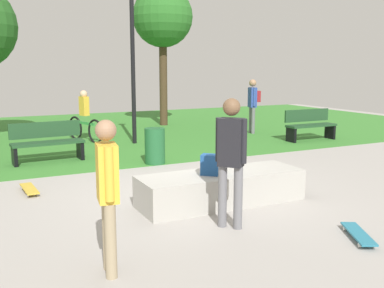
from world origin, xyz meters
TOP-DOWN VIEW (x-y plane):
  - ground_plane at (0.00, 0.00)m, footprint 28.00×28.00m
  - grass_lawn at (0.00, 8.07)m, footprint 26.60×11.85m
  - concrete_ledge at (0.27, -0.87)m, footprint 2.68×0.87m
  - backpack_on_ledge at (0.05, -0.91)m, footprint 0.34×0.34m
  - skater_performing_trick at (-0.18, -1.88)m, footprint 0.36×0.37m
  - skater_watching at (-2.03, -2.50)m, footprint 0.25×0.43m
  - skateboard_by_ledge at (1.08, -2.95)m, footprint 0.54×0.80m
  - skateboard_spare at (-2.43, 1.15)m, footprint 0.25×0.81m
  - park_bench_far_left at (5.76, 3.40)m, footprint 1.60×0.48m
  - park_bench_near_lamppost at (-1.73, 3.65)m, footprint 1.63×0.58m
  - tree_tall_oak at (3.22, 8.57)m, footprint 2.19×2.19m
  - lamp_post at (0.89, 5.17)m, footprint 0.28×0.28m
  - trash_bin at (0.41, 2.38)m, footprint 0.45×0.45m
  - pedestrian_with_backpack at (5.03, 5.33)m, footprint 0.39×0.42m
  - cyclist_on_bicycle at (-0.27, 6.23)m, footprint 0.64×1.74m

SIDE VIEW (x-z plane):
  - ground_plane at x=0.00m, z-range 0.00..0.00m
  - grass_lawn at x=0.00m, z-range 0.00..0.01m
  - skateboard_by_ledge at x=1.08m, z-range 0.02..0.10m
  - skateboard_spare at x=-2.43m, z-range 0.02..0.10m
  - concrete_ledge at x=0.27m, z-range 0.00..0.50m
  - trash_bin at x=0.41m, z-range 0.00..0.81m
  - park_bench_far_left at x=5.76m, z-range 0.03..0.94m
  - park_bench_near_lamppost at x=-1.73m, z-range 0.03..0.94m
  - cyclist_on_bicycle at x=-0.27m, z-range -0.13..1.39m
  - backpack_on_ledge at x=0.05m, z-range 0.50..0.82m
  - skater_watching at x=-2.03m, z-range 0.13..1.77m
  - skater_performing_trick at x=-0.18m, z-range 0.16..1.91m
  - pedestrian_with_backpack at x=5.03m, z-range 0.18..1.95m
  - lamp_post at x=0.89m, z-range 0.46..4.77m
  - tree_tall_oak at x=3.22m, z-range 1.37..6.41m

